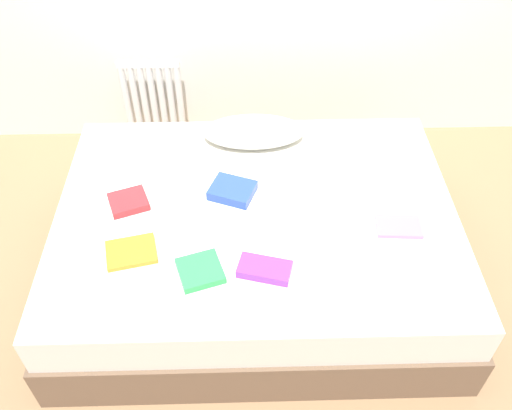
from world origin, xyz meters
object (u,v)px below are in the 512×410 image
object	(u,v)px
bed	(256,243)
textbook_pink	(399,227)
textbook_orange	(131,252)
textbook_red	(128,202)
textbook_blue	(232,191)
textbook_green	(200,271)
radiator	(153,97)
pillow	(253,131)
textbook_white	(312,204)
textbook_purple	(265,269)

from	to	relation	value
bed	textbook_pink	size ratio (longest dim) A/B	9.46
bed	textbook_orange	distance (m)	0.69
textbook_red	textbook_blue	bearing A→B (deg)	-13.64
textbook_pink	textbook_green	world-z (taller)	textbook_green
textbook_orange	textbook_red	bearing A→B (deg)	87.20
radiator	pillow	size ratio (longest dim) A/B	0.93
textbook_white	textbook_orange	bearing A→B (deg)	-150.35
textbook_red	textbook_green	bearing A→B (deg)	-70.14
bed	textbook_white	distance (m)	0.39
radiator	textbook_green	world-z (taller)	radiator
pillow	textbook_white	world-z (taller)	pillow
textbook_pink	textbook_purple	bearing A→B (deg)	-154.98
bed	radiator	xyz separation A→B (m)	(-0.65, 1.20, 0.12)
textbook_white	textbook_purple	bearing A→B (deg)	-110.13
radiator	textbook_red	distance (m)	1.16
textbook_orange	textbook_pink	bearing A→B (deg)	-6.92
textbook_orange	textbook_purple	world-z (taller)	textbook_purple
textbook_orange	textbook_red	xyz separation A→B (m)	(-0.06, 0.32, 0.01)
textbook_purple	radiator	bearing A→B (deg)	128.03
pillow	textbook_orange	xyz separation A→B (m)	(-0.57, -0.82, -0.04)
pillow	textbook_pink	distance (m)	0.97
radiator	textbook_blue	xyz separation A→B (m)	(0.54, -1.09, 0.16)
pillow	textbook_pink	world-z (taller)	pillow
textbook_orange	textbook_green	world-z (taller)	textbook_green
textbook_purple	textbook_red	size ratio (longest dim) A/B	1.29
radiator	textbook_orange	size ratio (longest dim) A/B	2.34
bed	textbook_white	size ratio (longest dim) A/B	8.57
textbook_pink	textbook_red	bearing A→B (deg)	175.59
pillow	textbook_blue	size ratio (longest dim) A/B	2.65
radiator	textbook_white	bearing A→B (deg)	-52.20
bed	textbook_blue	size ratio (longest dim) A/B	9.43
bed	textbook_red	size ratio (longest dim) A/B	11.11
textbook_green	textbook_orange	bearing A→B (deg)	141.30
textbook_purple	textbook_blue	distance (m)	0.52
textbook_orange	textbook_red	world-z (taller)	textbook_red
textbook_pink	textbook_red	xyz separation A→B (m)	(-1.30, 0.19, 0.01)
textbook_pink	textbook_green	distance (m)	0.96
textbook_blue	textbook_red	world-z (taller)	textbook_blue
textbook_purple	textbook_blue	bearing A→B (deg)	120.79
radiator	textbook_purple	size ratio (longest dim) A/B	2.25
textbook_pink	textbook_green	bearing A→B (deg)	-161.11
textbook_pink	textbook_white	world-z (taller)	textbook_white
textbook_red	radiator	bearing A→B (deg)	70.61
textbook_orange	textbook_purple	bearing A→B (deg)	-24.20
textbook_pink	textbook_blue	xyz separation A→B (m)	(-0.79, 0.26, 0.01)
radiator	textbook_white	size ratio (longest dim) A/B	2.23
textbook_purple	bed	bearing A→B (deg)	108.70
textbook_orange	textbook_pink	xyz separation A→B (m)	(1.25, 0.13, -0.00)
textbook_white	pillow	bearing A→B (deg)	128.29
radiator	textbook_pink	distance (m)	1.89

